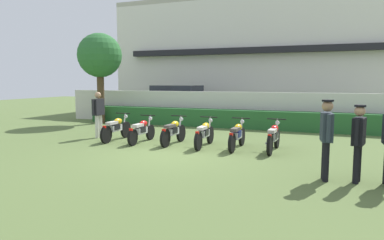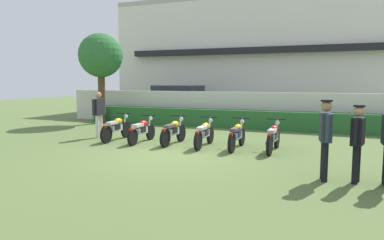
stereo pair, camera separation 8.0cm
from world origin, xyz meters
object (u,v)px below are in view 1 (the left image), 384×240
(motorcycle_in_row_4, at_px, (237,135))
(inspector_person, at_px, (98,110))
(motorcycle_in_row_1, at_px, (142,130))
(motorcycle_in_row_2, at_px, (173,131))
(officer_0, at_px, (326,132))
(parked_car, at_px, (179,102))
(tree_near_inspector, at_px, (100,57))
(motorcycle_in_row_3, at_px, (204,133))
(officer_1, at_px, (359,137))
(motorcycle_in_row_0, at_px, (116,128))
(motorcycle_in_row_5, at_px, (274,137))

(motorcycle_in_row_4, xyz_separation_m, inspector_person, (-5.47, 0.30, 0.59))
(motorcycle_in_row_1, distance_m, motorcycle_in_row_2, 1.18)
(motorcycle_in_row_1, bearing_deg, inspector_person, 78.68)
(motorcycle_in_row_1, height_order, officer_0, officer_0)
(motorcycle_in_row_2, bearing_deg, parked_car, 23.79)
(tree_near_inspector, xyz_separation_m, motorcycle_in_row_3, (7.08, -4.27, -2.93))
(parked_car, distance_m, motorcycle_in_row_1, 8.49)
(motorcycle_in_row_3, bearing_deg, motorcycle_in_row_1, 88.68)
(motorcycle_in_row_4, distance_m, officer_1, 4.28)
(tree_near_inspector, height_order, motorcycle_in_row_3, tree_near_inspector)
(parked_car, xyz_separation_m, officer_1, (8.80, -10.82, 0.05))
(tree_near_inspector, distance_m, motorcycle_in_row_1, 7.06)
(motorcycle_in_row_0, distance_m, officer_0, 7.67)
(motorcycle_in_row_4, bearing_deg, motorcycle_in_row_2, 89.18)
(tree_near_inspector, bearing_deg, motorcycle_in_row_0, -49.09)
(parked_car, height_order, motorcycle_in_row_0, parked_car)
(motorcycle_in_row_1, height_order, motorcycle_in_row_3, motorcycle_in_row_3)
(motorcycle_in_row_4, height_order, inspector_person, inspector_person)
(parked_car, bearing_deg, officer_0, -47.37)
(parked_car, bearing_deg, motorcycle_in_row_0, -77.08)
(motorcycle_in_row_3, xyz_separation_m, motorcycle_in_row_5, (2.22, 0.05, 0.01))
(motorcycle_in_row_0, bearing_deg, officer_1, -110.67)
(motorcycle_in_row_0, distance_m, motorcycle_in_row_2, 2.26)
(motorcycle_in_row_4, relative_size, inspector_person, 1.11)
(motorcycle_in_row_0, height_order, officer_1, officer_1)
(parked_car, height_order, motorcycle_in_row_4, parked_car)
(motorcycle_in_row_5, height_order, inspector_person, inspector_person)
(motorcycle_in_row_1, relative_size, motorcycle_in_row_4, 0.96)
(motorcycle_in_row_2, distance_m, motorcycle_in_row_4, 2.23)
(officer_0, bearing_deg, parked_car, -60.99)
(motorcycle_in_row_2, bearing_deg, motorcycle_in_row_3, -91.05)
(tree_near_inspector, height_order, motorcycle_in_row_4, tree_near_inspector)
(parked_car, relative_size, tree_near_inspector, 1.03)
(parked_car, bearing_deg, inspector_person, -83.93)
(motorcycle_in_row_2, xyz_separation_m, inspector_person, (-3.24, 0.28, 0.59))
(parked_car, bearing_deg, motorcycle_in_row_3, -55.79)
(parked_car, bearing_deg, motorcycle_in_row_5, -44.93)
(motorcycle_in_row_4, bearing_deg, tree_near_inspector, 62.25)
(officer_0, xyz_separation_m, officer_1, (0.64, 0.07, -0.07))
(motorcycle_in_row_1, distance_m, officer_1, 7.20)
(motorcycle_in_row_5, height_order, officer_1, officer_1)
(tree_near_inspector, height_order, motorcycle_in_row_2, tree_near_inspector)
(motorcycle_in_row_4, distance_m, motorcycle_in_row_5, 1.14)
(motorcycle_in_row_4, xyz_separation_m, officer_0, (2.65, -2.75, 0.61))
(officer_1, bearing_deg, motorcycle_in_row_2, -13.24)
(officer_0, bearing_deg, tree_near_inspector, -40.70)
(parked_car, height_order, motorcycle_in_row_5, parked_car)
(motorcycle_in_row_1, xyz_separation_m, officer_0, (6.05, -2.68, 0.62))
(parked_car, height_order, motorcycle_in_row_3, parked_car)
(motorcycle_in_row_0, xyz_separation_m, officer_0, (7.14, -2.74, 0.60))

